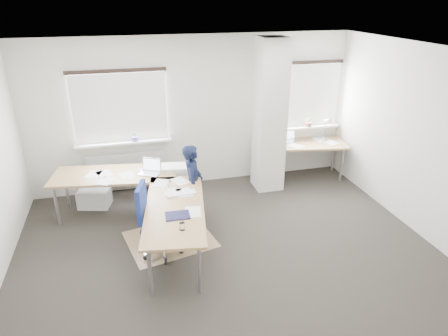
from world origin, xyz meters
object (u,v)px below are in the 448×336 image
object	(u,v)px
desk_main	(146,191)
desk_side	(310,145)
person	(193,184)
task_chair	(159,235)

from	to	relation	value
desk_main	desk_side	world-z (taller)	desk_side
desk_side	person	bearing A→B (deg)	-147.21
desk_main	task_chair	world-z (taller)	task_chair
desk_side	person	distance (m)	2.76
person	desk_side	bearing A→B (deg)	-52.75
desk_main	desk_side	distance (m)	3.52
desk_side	person	size ratio (longest dim) A/B	1.15
desk_side	task_chair	distance (m)	3.74
task_chair	person	world-z (taller)	person
desk_side	task_chair	bearing A→B (deg)	-139.50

